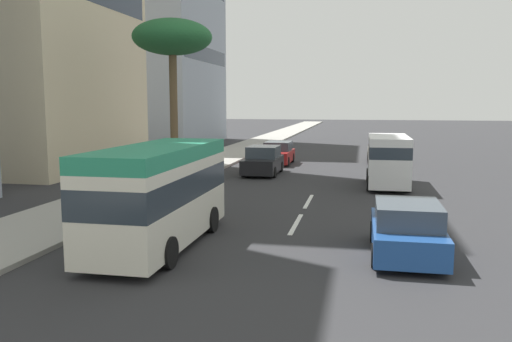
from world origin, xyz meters
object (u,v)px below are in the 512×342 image
Objects in this scene: minibus_second at (159,192)px; car_fifth at (263,161)px; van_fourth at (388,158)px; car_sixth at (278,153)px; car_lead at (381,152)px; car_third at (407,230)px; palm_tree at (172,40)px; pedestrian_mid_block at (131,175)px.

minibus_second reaches higher than car_fifth.
van_fourth reaches higher than car_sixth.
van_fourth is at bearing 151.08° from minibus_second.
minibus_second is (-24.19, 7.11, 0.88)m from car_lead.
palm_tree reaches higher than car_third.
minibus_second is at bearing -0.20° from car_sixth.
palm_tree is (7.16, 0.68, 6.54)m from pedestrian_mid_block.
car_fifth is (3.22, 7.06, -0.68)m from van_fourth.
palm_tree reaches higher than pedestrian_mid_block.
car_third is 18.93m from palm_tree.
car_lead is at bearing -0.03° from car_third.
car_lead is at bearing 138.87° from car_fifth.
car_sixth is at bearing 179.82° from car_fifth.
car_fifth is at bearing 138.87° from car_lead.
palm_tree is at bearing 132.19° from car_lead.
car_lead is 25.23m from minibus_second.
van_fourth is at bearing -93.54° from palm_tree.
palm_tree is (-7.95, 4.63, 6.94)m from car_sixth.
van_fourth is at bearing 65.49° from car_fifth.
pedestrian_mid_block is at bearing -14.67° from car_sixth.
van_fourth reaches higher than pedestrian_mid_block.
van_fourth reaches higher than car_third.
car_lead is at bearing 0.05° from van_fourth.
van_fourth is 2.93× the size of pedestrian_mid_block.
car_lead is at bearing -47.81° from palm_tree.
car_fifth is 5.45m from car_sixth.
minibus_second is 7.17m from car_third.
car_lead is 20.87m from pedestrian_mid_block.
car_sixth is (-2.63, 7.04, -0.02)m from car_lead.
car_third is 12.54m from pedestrian_mid_block.
car_fifth is at bearing -61.56° from palm_tree.
car_fifth reaches higher than car_sixth.
palm_tree is (-2.50, 4.61, 6.89)m from car_fifth.
pedestrian_mid_block is at bearing 120.34° from van_fourth.
van_fourth is 1.24× the size of car_fifth.
pedestrian_mid_block is (-6.44, 11.00, -0.33)m from van_fourth.
pedestrian_mid_block is (-15.11, 3.95, 0.40)m from car_sixth.
car_sixth is at bearing -30.23° from palm_tree.
car_sixth is (21.56, -0.07, -0.91)m from minibus_second.
van_fourth reaches higher than car_lead.
car_lead is 0.48× the size of palm_tree.
pedestrian_mid_block reaches higher than car_lead.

